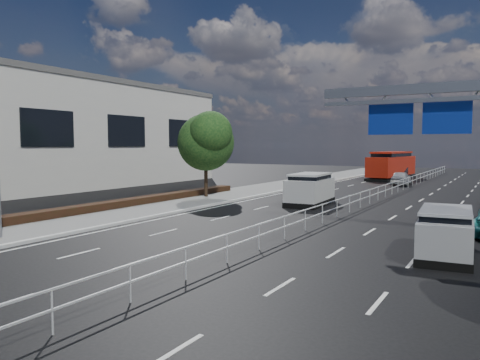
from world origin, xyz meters
The scene contains 12 objects.
ground centered at (0.00, 0.00, 0.00)m, with size 160.00×160.00×0.00m, color black.
kerb_near centered at (-9.00, 0.00, 0.07)m, with size 0.25×140.00×0.15m, color silver.
median_fence centered at (0.00, 22.50, 0.53)m, with size 0.05×85.00×1.02m.
hedge_near centered at (-13.30, 5.00, 0.36)m, with size 1.00×36.00×0.44m, color black.
overhead_gantry centered at (6.74, 10.05, 5.61)m, with size 10.24×0.38×7.45m.
near_building centered at (-30.00, 18.00, 5.00)m, with size 12.00×38.00×10.00m, color beige.
near_tree_back centered at (-11.94, 17.97, 4.61)m, with size 4.84×4.51×6.69m.
white_minivan centered at (-3.42, 18.15, 1.07)m, with size 2.48×5.15×2.18m.
red_bus centered at (-3.95, 46.29, 1.76)m, with size 3.72×11.49×3.37m.
near_car_silver centered at (-1.27, 38.23, 0.72)m, with size 1.70×4.22×1.44m, color #A5A7AD.
near_car_dark centered at (-3.21, 48.95, 0.71)m, with size 1.50×4.30×1.42m, color black.
silver_minivan centered at (6.50, 6.36, 0.88)m, with size 2.16×4.43×1.79m.
Camera 1 is at (8.44, -12.10, 4.09)m, focal length 35.00 mm.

